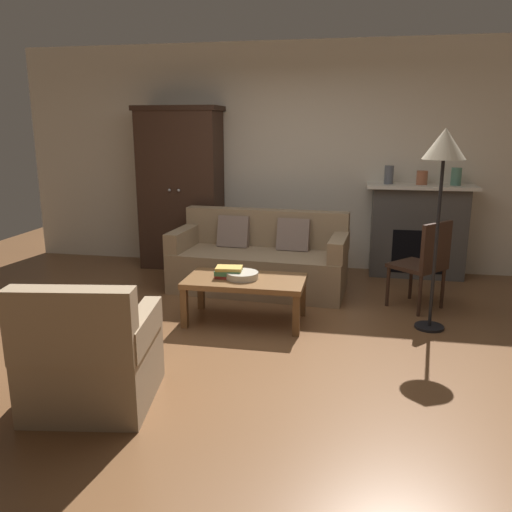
% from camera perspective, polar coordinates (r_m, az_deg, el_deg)
% --- Properties ---
extents(ground_plane, '(9.60, 9.60, 0.00)m').
position_cam_1_polar(ground_plane, '(4.58, -0.04, -8.96)').
color(ground_plane, brown).
extents(back_wall, '(7.20, 0.10, 2.80)m').
position_cam_1_polar(back_wall, '(6.75, 4.17, 10.66)').
color(back_wall, silver).
rests_on(back_wall, ground).
extents(fireplace, '(1.26, 0.48, 1.12)m').
position_cam_1_polar(fireplace, '(6.60, 17.27, 2.71)').
color(fireplace, '#4C4947').
rests_on(fireplace, ground).
extents(armoire, '(1.06, 0.57, 2.03)m').
position_cam_1_polar(armoire, '(6.78, -8.17, 7.35)').
color(armoire, '#382319').
rests_on(armoire, ground).
extents(couch, '(1.97, 0.97, 0.86)m').
position_cam_1_polar(couch, '(5.85, 0.43, -0.57)').
color(couch, '#937A5B').
rests_on(couch, ground).
extents(coffee_table, '(1.10, 0.60, 0.42)m').
position_cam_1_polar(coffee_table, '(4.84, -1.18, -3.08)').
color(coffee_table, brown).
rests_on(coffee_table, ground).
extents(fruit_bowl, '(0.30, 0.30, 0.06)m').
position_cam_1_polar(fruit_bowl, '(4.81, -1.52, -2.13)').
color(fruit_bowl, beige).
rests_on(fruit_bowl, coffee_table).
extents(book_stack, '(0.26, 0.20, 0.10)m').
position_cam_1_polar(book_stack, '(4.85, -2.97, -1.77)').
color(book_stack, '#B73833').
rests_on(book_stack, coffee_table).
extents(mantel_vase_slate, '(0.11, 0.11, 0.22)m').
position_cam_1_polar(mantel_vase_slate, '(6.46, 14.33, 8.60)').
color(mantel_vase_slate, '#565B66').
rests_on(mantel_vase_slate, fireplace).
extents(mantel_vase_terracotta, '(0.13, 0.13, 0.16)m').
position_cam_1_polar(mantel_vase_terracotta, '(6.49, 17.69, 8.16)').
color(mantel_vase_terracotta, '#A86042').
rests_on(mantel_vase_terracotta, fireplace).
extents(mantel_vase_jade, '(0.12, 0.12, 0.20)m').
position_cam_1_polar(mantel_vase_jade, '(6.54, 21.04, 8.11)').
color(mantel_vase_jade, slate).
rests_on(mantel_vase_jade, fireplace).
extents(armchair_near_left, '(0.88, 0.88, 0.88)m').
position_cam_1_polar(armchair_near_left, '(3.61, -17.61, -10.76)').
color(armchair_near_left, '#997F60').
rests_on(armchair_near_left, ground).
extents(side_chair_wooden, '(0.62, 0.62, 0.90)m').
position_cam_1_polar(side_chair_wooden, '(5.38, 17.99, -0.41)').
color(side_chair_wooden, '#382319').
rests_on(side_chair_wooden, ground).
extents(floor_lamp, '(0.36, 0.36, 1.78)m').
position_cam_1_polar(floor_lamp, '(4.73, 19.83, 10.21)').
color(floor_lamp, black).
rests_on(floor_lamp, ground).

